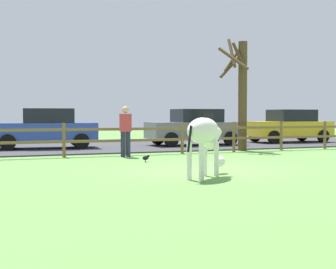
{
  "coord_description": "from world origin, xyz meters",
  "views": [
    {
      "loc": [
        -5.61,
        -11.12,
        1.37
      ],
      "look_at": [
        -0.66,
        1.06,
        0.85
      ],
      "focal_mm": 53.4,
      "sensor_mm": 36.0,
      "label": 1
    }
  ],
  "objects": [
    {
      "name": "parked_car_yellow",
      "position": [
        8.81,
        8.86,
        0.84
      ],
      "size": [
        4.06,
        1.99,
        1.56
      ],
      "color": "yellow",
      "rests_on": "parking_asphalt"
    },
    {
      "name": "parked_car_grey",
      "position": [
        3.6,
        8.5,
        0.84
      ],
      "size": [
        4.05,
        1.98,
        1.56
      ],
      "color": "slate",
      "rests_on": "parking_asphalt"
    },
    {
      "name": "paddock_fence",
      "position": [
        -0.59,
        5.0,
        0.64
      ],
      "size": [
        20.93,
        0.11,
        1.11
      ],
      "color": "brown",
      "rests_on": "ground_plane"
    },
    {
      "name": "visitor_near_fence",
      "position": [
        -0.81,
        4.33,
        0.91
      ],
      "size": [
        0.38,
        0.26,
        1.64
      ],
      "color": "#232847",
      "rests_on": "ground_plane"
    },
    {
      "name": "zebra",
      "position": [
        -0.8,
        -1.41,
        0.93
      ],
      "size": [
        1.6,
        1.4,
        1.41
      ],
      "color": "white",
      "rests_on": "ground_plane"
    },
    {
      "name": "bare_tree",
      "position": [
        4.11,
        5.42,
        2.31
      ],
      "size": [
        1.41,
        1.68,
        4.29
      ],
      "color": "#513A23",
      "rests_on": "ground_plane"
    },
    {
      "name": "crow_on_grass",
      "position": [
        -0.79,
        2.42,
        0.13
      ],
      "size": [
        0.21,
        0.1,
        0.2
      ],
      "color": "black",
      "rests_on": "ground_plane"
    },
    {
      "name": "parking_asphalt",
      "position": [
        0.0,
        9.3,
        0.03
      ],
      "size": [
        28.0,
        7.4,
        0.05
      ],
      "primitive_type": "cube",
      "color": "#38383D",
      "rests_on": "ground_plane"
    },
    {
      "name": "ground_plane",
      "position": [
        0.0,
        0.0,
        0.0
      ],
      "size": [
        60.0,
        60.0,
        0.0
      ],
      "primitive_type": "plane",
      "color": "#5B8C42"
    },
    {
      "name": "parked_car_blue",
      "position": [
        -2.71,
        8.8,
        0.84
      ],
      "size": [
        4.15,
        2.21,
        1.56
      ],
      "color": "#2D4CAD",
      "rests_on": "parking_asphalt"
    }
  ]
}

